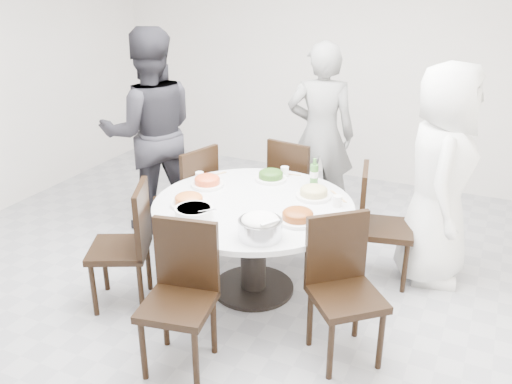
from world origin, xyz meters
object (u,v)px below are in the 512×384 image
at_px(beverage_bottle, 314,172).
at_px(chair_ne, 386,226).
at_px(diner_right, 440,176).
at_px(chair_s, 177,302).
at_px(soup_bowl, 194,213).
at_px(diner_middle, 321,135).
at_px(chair_sw, 119,247).
at_px(dining_table, 253,247).
at_px(chair_se, 347,294).
at_px(rice_bowl, 260,229).
at_px(chair_n, 298,186).
at_px(chair_nw, 186,196).
at_px(diner_left, 151,133).

bearing_deg(beverage_bottle, chair_ne, 7.35).
bearing_deg(diner_right, chair_s, 137.10).
bearing_deg(beverage_bottle, diner_right, 17.58).
bearing_deg(soup_bowl, diner_right, 39.57).
xyz_separation_m(chair_s, diner_middle, (0.08, 2.44, 0.41)).
bearing_deg(chair_sw, chair_ne, 98.20).
distance_m(dining_table, chair_s, 1.00).
distance_m(dining_table, chair_ne, 1.07).
relative_size(diner_middle, soup_bowl, 6.64).
height_order(chair_ne, chair_se, same).
xyz_separation_m(chair_s, rice_bowl, (0.32, 0.52, 0.34)).
xyz_separation_m(chair_n, rice_bowl, (0.32, -1.56, 0.34)).
bearing_deg(beverage_bottle, chair_nw, -176.80).
bearing_deg(chair_sw, chair_nw, 156.75).
bearing_deg(dining_table, chair_sw, -145.40).
bearing_deg(chair_ne, chair_sw, 112.01).
distance_m(chair_s, rice_bowl, 0.70).
xyz_separation_m(chair_n, chair_nw, (-0.83, -0.63, 0.00)).
relative_size(chair_nw, chair_sw, 1.00).
relative_size(chair_ne, chair_se, 1.00).
relative_size(chair_sw, soup_bowl, 3.57).
height_order(diner_left, beverage_bottle, diner_left).
xyz_separation_m(dining_table, chair_s, (-0.05, -1.00, 0.10)).
xyz_separation_m(chair_sw, chair_s, (0.78, -0.43, 0.00)).
bearing_deg(chair_s, rice_bowl, 47.55).
relative_size(chair_ne, chair_s, 1.00).
distance_m(dining_table, chair_sw, 1.01).
distance_m(diner_right, soup_bowl, 1.92).
xyz_separation_m(chair_se, soup_bowl, (-1.13, 0.06, 0.32)).
height_order(chair_nw, chair_s, same).
bearing_deg(diner_right, chair_sw, 116.12).
height_order(chair_nw, soup_bowl, chair_nw).
xyz_separation_m(chair_s, beverage_bottle, (0.34, 1.51, 0.39)).
bearing_deg(soup_bowl, dining_table, 57.65).
bearing_deg(chair_nw, chair_ne, 110.04).
distance_m(chair_ne, chair_nw, 1.76).
xyz_separation_m(chair_ne, soup_bowl, (-1.14, -1.00, 0.32)).
xyz_separation_m(chair_ne, chair_sw, (-1.71, -1.16, 0.00)).
bearing_deg(chair_ne, dining_table, 111.68).
bearing_deg(chair_sw, chair_n, 128.80).
bearing_deg(dining_table, chair_n, 92.60).
xyz_separation_m(chair_n, soup_bowl, (-0.21, -1.50, 0.32)).
height_order(diner_left, rice_bowl, diner_left).
distance_m(chair_se, soup_bowl, 1.18).
xyz_separation_m(rice_bowl, soup_bowl, (-0.54, 0.07, -0.02)).
bearing_deg(soup_bowl, chair_ne, 41.35).
distance_m(diner_middle, soup_bowl, 1.88).
relative_size(chair_sw, beverage_bottle, 4.15).
bearing_deg(chair_n, dining_table, 102.06).
height_order(rice_bowl, soup_bowl, rice_bowl).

